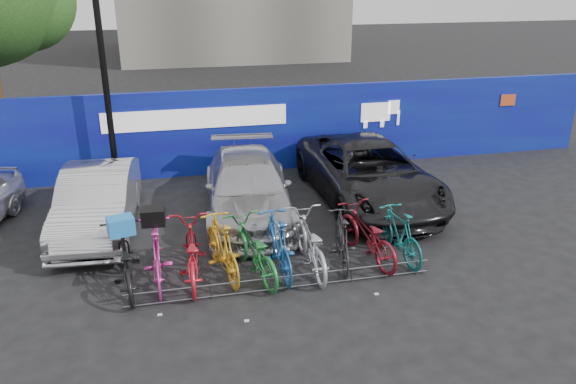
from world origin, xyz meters
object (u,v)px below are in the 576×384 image
object	(u,v)px
car_1	(98,201)
bike_6	(310,243)
bike_1	(157,253)
bike_2	(191,253)
bike_5	(278,244)
lamppost	(103,64)
bike_3	(222,247)
car_3	(368,173)
bike_7	(342,239)
car_2	(248,188)
bike_9	(398,234)
bike_0	(125,261)
bike_8	(366,235)
bike_4	(253,250)
bike_rack	(283,283)

from	to	relation	value
car_1	bike_6	bearing A→B (deg)	-29.88
bike_1	bike_2	bearing A→B (deg)	176.67
bike_1	bike_5	size ratio (longest dim) A/B	1.02
lamppost	bike_3	xyz separation A→B (m)	(2.21, -5.18, -2.69)
car_3	bike_7	size ratio (longest dim) A/B	3.09
car_1	bike_2	world-z (taller)	car_1
car_2	bike_9	bearing A→B (deg)	-41.70
bike_2	car_1	bearing A→B (deg)	-52.88
bike_9	bike_0	bearing A→B (deg)	-7.97
lamppost	bike_1	xyz separation A→B (m)	(1.01, -5.20, -2.68)
car_2	bike_9	distance (m)	3.80
bike_3	bike_8	bearing A→B (deg)	168.68
bike_4	lamppost	bearing A→B (deg)	-76.98
car_1	bike_1	size ratio (longest dim) A/B	2.13
lamppost	bike_9	distance (m)	8.24
car_2	bike_8	world-z (taller)	car_2
bike_8	bike_6	bearing A→B (deg)	-6.96
car_3	bike_8	distance (m)	3.10
car_3	bike_0	bearing A→B (deg)	-153.49
car_3	bike_1	bearing A→B (deg)	-151.57
bike_1	bike_4	size ratio (longest dim) A/B	0.96
bike_6	bike_3	bearing A→B (deg)	-5.07
car_3	bike_2	bearing A→B (deg)	-148.18
lamppost	bike_9	xyz separation A→B (m)	(5.70, -5.29, -2.74)
bike_4	bike_5	distance (m)	0.49
bike_rack	bike_6	xyz separation A→B (m)	(0.67, 0.68, 0.39)
car_2	car_1	bearing A→B (deg)	-173.07
bike_3	bike_5	distance (m)	1.04
bike_2	bike_4	distance (m)	1.15
bike_1	bike_9	bearing A→B (deg)	177.91
bike_0	car_2	bearing A→B (deg)	-140.35
lamppost	bike_3	bearing A→B (deg)	-66.95
bike_rack	bike_7	bearing A→B (deg)	28.63
bike_0	bike_9	size ratio (longest dim) A/B	1.17
bike_8	bike_5	bearing A→B (deg)	-9.35
bike_1	bike_4	world-z (taller)	bike_1
lamppost	bike_1	bearing A→B (deg)	-78.97
car_1	car_2	distance (m)	3.35
bike_9	bike_6	bearing A→B (deg)	-6.84
lamppost	bike_4	size ratio (longest dim) A/B	2.97
car_2	bike_5	size ratio (longest dim) A/B	2.45
bike_6	bike_9	world-z (taller)	bike_6
bike_4	car_2	bearing A→B (deg)	-111.51
bike_rack	bike_6	distance (m)	1.03
lamppost	bike_2	world-z (taller)	lamppost
car_3	bike_7	xyz separation A→B (m)	(-1.63, -2.95, -0.23)
lamppost	car_2	size ratio (longest dim) A/B	1.28
bike_rack	bike_4	distance (m)	0.88
car_1	bike_7	world-z (taller)	car_1
bike_7	bike_9	size ratio (longest dim) A/B	1.00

